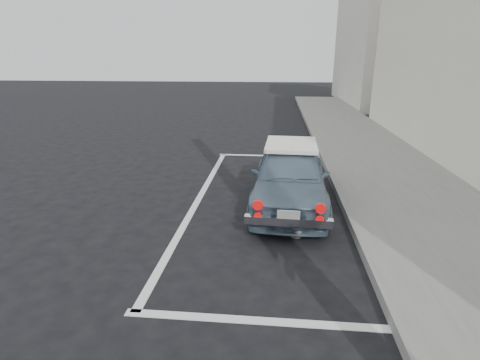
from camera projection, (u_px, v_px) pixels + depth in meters
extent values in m
plane|color=black|center=(223.00, 291.00, 4.46)|extent=(80.00, 80.00, 0.00)
cube|color=slate|center=(436.00, 225.00, 6.04)|extent=(2.80, 40.00, 0.15)
cube|color=beige|center=(379.00, 33.00, 21.54)|extent=(3.50, 10.00, 8.00)
cube|color=silver|center=(263.00, 321.00, 3.94)|extent=(3.00, 0.12, 0.01)
cube|color=silver|center=(273.00, 156.00, 10.56)|extent=(3.00, 0.12, 0.01)
cube|color=silver|center=(199.00, 198.00, 7.38)|extent=(0.12, 7.00, 0.01)
imported|color=slate|center=(290.00, 175.00, 6.92)|extent=(1.48, 3.41, 1.14)
cube|color=white|center=(291.00, 145.00, 7.07)|extent=(1.00, 1.31, 0.07)
cube|color=silver|center=(288.00, 221.00, 5.44)|extent=(1.29, 0.17, 0.12)
cube|color=white|center=(288.00, 216.00, 5.37)|extent=(0.33, 0.03, 0.17)
cylinder|color=red|center=(258.00, 205.00, 5.40)|extent=(0.15, 0.05, 0.15)
cylinder|color=red|center=(321.00, 208.00, 5.28)|extent=(0.15, 0.05, 0.15)
cylinder|color=red|center=(258.00, 217.00, 5.45)|extent=(0.12, 0.04, 0.12)
cylinder|color=red|center=(320.00, 220.00, 5.34)|extent=(0.12, 0.04, 0.12)
ellipsoid|color=#695C50|center=(295.00, 231.00, 5.75)|extent=(0.31, 0.40, 0.21)
sphere|color=#695C50|center=(299.00, 231.00, 5.58)|extent=(0.13, 0.13, 0.13)
cone|color=#695C50|center=(297.00, 227.00, 5.55)|extent=(0.05, 0.05, 0.05)
cone|color=#695C50|center=(301.00, 227.00, 5.57)|extent=(0.05, 0.05, 0.05)
cylinder|color=#695C50|center=(294.00, 230.00, 5.94)|extent=(0.17, 0.19, 0.03)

